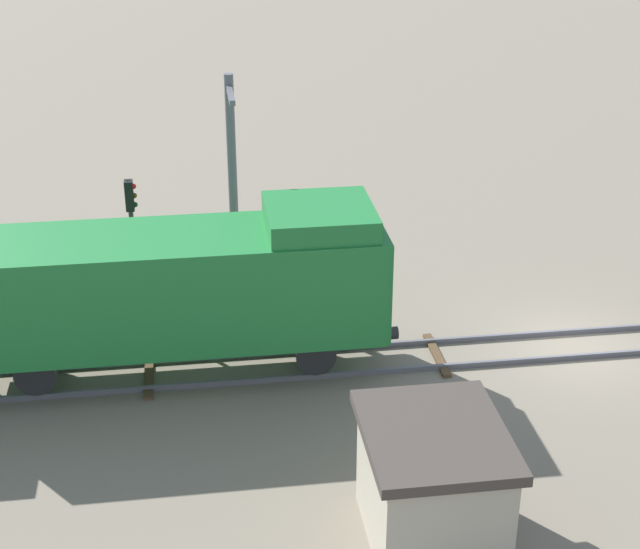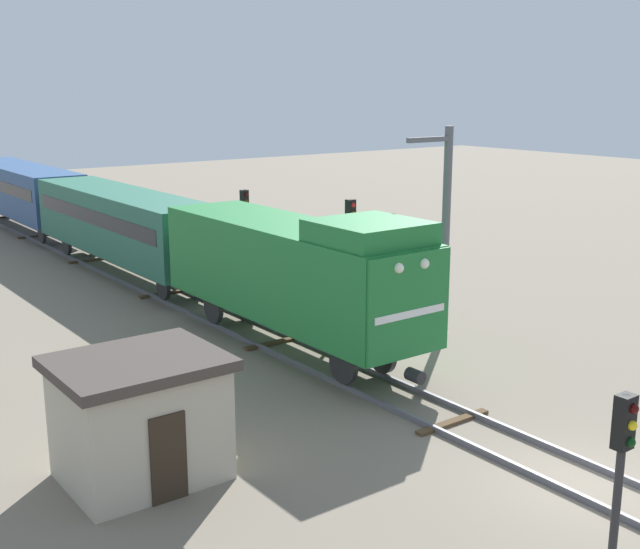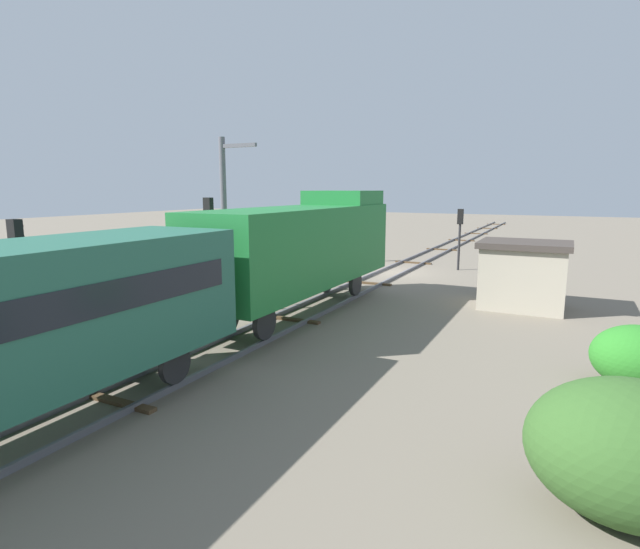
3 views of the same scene
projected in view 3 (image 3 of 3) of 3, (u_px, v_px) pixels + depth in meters
ground_plane at (394, 272)px, 29.28m from camera, size 145.87×145.87×0.00m
railway_track at (394, 271)px, 29.26m from camera, size 2.40×97.24×0.16m
locomotive at (304, 244)px, 19.03m from camera, size 2.90×11.60×4.60m
traffic_signal_near at (460, 227)px, 29.71m from camera, size 0.32×0.34×3.66m
traffic_signal_mid at (209, 234)px, 19.26m from camera, size 0.32×0.34×4.51m
traffic_signal_far at (19, 267)px, 12.86m from camera, size 0.32×0.34×4.08m
worker_near_track at (378, 247)px, 33.58m from camera, size 0.38×0.38×1.70m
catenary_mast at (225, 212)px, 22.51m from camera, size 1.94×0.28×7.10m
relay_hut at (523, 274)px, 20.34m from camera, size 3.50×2.90×2.74m
bush_near at (639, 357)px, 12.13m from camera, size 2.17×1.77×1.58m
bush_mid at (630, 452)px, 7.25m from camera, size 2.92×2.39×2.12m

